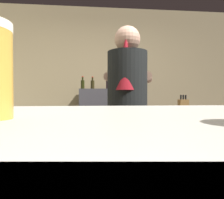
{
  "coord_description": "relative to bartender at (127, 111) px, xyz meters",
  "views": [
    {
      "loc": [
        -0.1,
        -1.43,
        1.13
      ],
      "look_at": [
        -0.04,
        -0.75,
        1.11
      ],
      "focal_mm": 32.07,
      "sensor_mm": 36.0,
      "label": 1
    }
  ],
  "objects": [
    {
      "name": "bottle_olive_oil",
      "position": [
        -0.3,
        1.71,
        0.32
      ],
      "size": [
        0.06,
        0.06,
        0.21
      ],
      "color": "black",
      "rests_on": "back_shelf"
    },
    {
      "name": "mixing_bowl",
      "position": [
        -0.46,
        0.38,
        -0.09
      ],
      "size": [
        0.19,
        0.19,
        0.05
      ],
      "primitive_type": "cylinder",
      "color": "#D5492E",
      "rests_on": "prep_counter"
    },
    {
      "name": "back_shelf",
      "position": [
        -0.05,
        1.67,
        -0.38
      ],
      "size": [
        0.92,
        0.36,
        1.24
      ],
      "primitive_type": "cube",
      "color": "#3D3B40",
      "rests_on": "ground"
    },
    {
      "name": "knife_block",
      "position": [
        0.72,
        0.47,
        -0.01
      ],
      "size": [
        0.1,
        0.08,
        0.25
      ],
      "color": "brown",
      "rests_on": "prep_counter"
    },
    {
      "name": "bottle_vinegar",
      "position": [
        0.08,
        1.76,
        0.31
      ],
      "size": [
        0.06,
        0.06,
        0.17
      ],
      "color": "red",
      "rests_on": "back_shelf"
    },
    {
      "name": "bottle_hot_sauce",
      "position": [
        -0.46,
        1.63,
        0.32
      ],
      "size": [
        0.06,
        0.06,
        0.2
      ],
      "color": "black",
      "rests_on": "back_shelf"
    },
    {
      "name": "bartender",
      "position": [
        0.0,
        0.0,
        0.0
      ],
      "size": [
        0.49,
        0.55,
        1.72
      ],
      "rotation": [
        0.0,
        0.0,
        1.28
      ],
      "color": "#323631",
      "rests_on": "ground"
    },
    {
      "name": "wall_back",
      "position": [
        -0.19,
        1.95,
        0.35
      ],
      "size": [
        5.2,
        0.1,
        2.7
      ],
      "primitive_type": "cube",
      "color": "#907D59",
      "rests_on": "ground"
    },
    {
      "name": "bottle_soy",
      "position": [
        -0.04,
        1.66,
        0.34
      ],
      "size": [
        0.06,
        0.06,
        0.26
      ],
      "color": "black",
      "rests_on": "back_shelf"
    },
    {
      "name": "chefs_knife",
      "position": [
        0.28,
        0.4,
        -0.11
      ],
      "size": [
        0.24,
        0.05,
        0.01
      ],
      "primitive_type": "cube",
      "rotation": [
        0.0,
        0.0,
        -0.06
      ],
      "color": "silver",
      "rests_on": "prep_counter"
    },
    {
      "name": "prep_counter",
      "position": [
        0.16,
        0.45,
        -0.55
      ],
      "size": [
        2.1,
        0.6,
        0.88
      ],
      "primitive_type": "cube",
      "color": "#4A3B32",
      "rests_on": "ground"
    }
  ]
}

